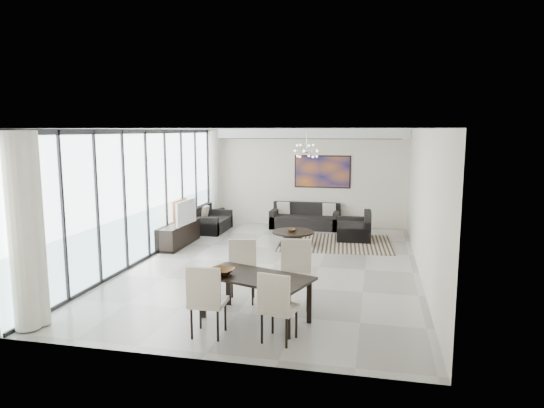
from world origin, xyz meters
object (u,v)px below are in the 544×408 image
(coffee_table, at_px, (293,238))
(sofa_main, at_px, (305,220))
(television, at_px, (182,212))
(dining_table, at_px, (255,281))
(tv_console, at_px, (178,234))

(coffee_table, xyz_separation_m, sofa_main, (-0.03, 2.28, 0.04))
(television, distance_m, dining_table, 5.18)
(coffee_table, distance_m, dining_table, 4.92)
(sofa_main, distance_m, tv_console, 4.01)
(coffee_table, bearing_deg, dining_table, -86.87)
(tv_console, distance_m, dining_table, 5.33)
(television, height_order, dining_table, television)
(tv_console, xyz_separation_m, television, (0.16, -0.06, 0.58))
(coffee_table, relative_size, tv_console, 0.59)
(tv_console, bearing_deg, sofa_main, 45.33)
(coffee_table, distance_m, sofa_main, 2.28)
(sofa_main, height_order, tv_console, sofa_main)
(television, relative_size, dining_table, 0.56)
(sofa_main, distance_m, dining_table, 7.18)
(sofa_main, height_order, television, television)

